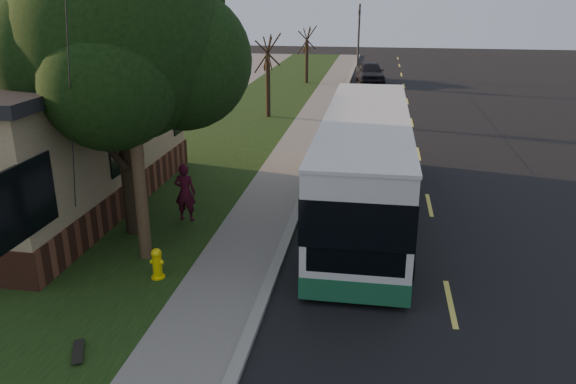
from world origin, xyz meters
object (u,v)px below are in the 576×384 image
at_px(bare_tree_near, 268,77).
at_px(dumpster, 17,177).
at_px(traffic_signal, 359,36).
at_px(fire_hydrant, 157,263).
at_px(transit_bus, 365,162).
at_px(bare_tree_far, 307,56).
at_px(skateboard_main, 78,352).
at_px(utility_pole, 129,72).
at_px(skateboarder, 185,192).
at_px(leafy_tree, 122,41).
at_px(distant_car, 370,72).

bearing_deg(bare_tree_near, dumpster, -112.57).
height_order(bare_tree_near, traffic_signal, traffic_signal).
height_order(fire_hydrant, traffic_signal, traffic_signal).
height_order(transit_bus, dumpster, transit_bus).
relative_size(bare_tree_far, skateboard_main, 5.20).
bearing_deg(bare_tree_far, utility_pole, -90.60).
xyz_separation_m(utility_pole, bare_tree_far, (0.31, 29.01, -2.63)).
bearing_deg(bare_tree_near, skateboarder, -88.39).
bearing_deg(leafy_tree, utility_pole, -62.40).
distance_m(leafy_tree, distant_car, 29.44).
xyz_separation_m(fire_hydrant, skateboarder, (-0.49, 3.48, 0.49)).
bearing_deg(distant_car, bare_tree_far, -173.30).
height_order(traffic_signal, transit_bus, traffic_signal).
bearing_deg(traffic_signal, dumpster, -108.04).
distance_m(utility_pole, bare_tree_far, 29.13).
distance_m(transit_bus, skateboarder, 5.30).
bearing_deg(bare_tree_far, bare_tree_near, -92.39).
xyz_separation_m(transit_bus, skateboard_main, (-4.90, -8.01, -1.50)).
bearing_deg(dumpster, skateboard_main, -50.86).
distance_m(traffic_signal, dumpster, 31.09).
distance_m(utility_pole, distant_car, 30.82).
xyz_separation_m(bare_tree_far, traffic_signal, (3.50, 4.00, 1.16)).
distance_m(leafy_tree, bare_tree_near, 15.66).
distance_m(traffic_signal, distant_car, 3.83).
bearing_deg(utility_pole, traffic_signal, 83.42).
bearing_deg(fire_hydrant, dumpster, 145.11).
relative_size(utility_pole, skateboard_main, 11.70).
xyz_separation_m(utility_pole, skateboarder, (0.21, 2.48, -3.71)).
relative_size(leafy_tree, distant_car, 1.70).
height_order(leafy_tree, distant_car, leafy_tree).
relative_size(skateboard_main, dumpster, 0.48).
xyz_separation_m(transit_bus, skateboarder, (-5.04, -1.51, -0.70)).
xyz_separation_m(leafy_tree, bare_tree_near, (0.67, 15.35, -3.02)).
bearing_deg(leafy_tree, dumpster, 159.08).
bearing_deg(skateboarder, skateboard_main, 92.65).
bearing_deg(dumpster, utility_pole, -31.42).
bearing_deg(skateboard_main, bare_tree_far, 90.08).
distance_m(bare_tree_far, dumpster, 26.22).
distance_m(fire_hydrant, bare_tree_near, 18.10).
distance_m(bare_tree_far, skateboard_main, 33.08).
relative_size(skateboarder, distant_car, 0.37).
relative_size(fire_hydrant, skateboard_main, 0.95).
bearing_deg(utility_pole, leafy_tree, 117.60).
relative_size(fire_hydrant, bare_tree_near, 0.17).
bearing_deg(leafy_tree, skateboard_main, -77.87).
relative_size(transit_bus, skateboard_main, 14.49).
relative_size(skateboarder, dumpster, 1.05).
bearing_deg(fire_hydrant, traffic_signal, 84.79).
distance_m(fire_hydrant, bare_tree_far, 30.04).
distance_m(bare_tree_far, distant_car, 4.86).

